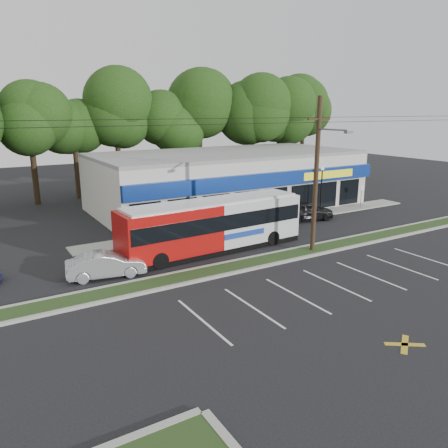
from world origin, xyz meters
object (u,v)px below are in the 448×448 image
object	(u,v)px
car_dark	(306,211)
pedestrian_a	(295,218)
utility_pole	(315,171)
pedestrian_b	(239,217)
metrobus	(213,224)
lamp_post	(322,185)
sign_post	(362,192)
car_silver	(106,265)

from	to	relation	value
car_dark	pedestrian_a	distance (m)	3.07
utility_pole	car_dark	size ratio (longest dim) A/B	10.41
utility_pole	car_dark	bearing A→B (deg)	51.14
utility_pole	pedestrian_b	xyz separation A→B (m)	(-0.79, 7.57, -4.49)
utility_pole	metrobus	xyz separation A→B (m)	(-5.42, 3.57, -3.58)
lamp_post	sign_post	bearing A→B (deg)	-2.58
pedestrian_b	pedestrian_a	bearing A→B (deg)	138.26
metrobus	car_silver	distance (m)	7.68
car_dark	pedestrian_b	xyz separation A→B (m)	(-6.24, 0.81, 0.10)
lamp_post	car_silver	xyz separation A→B (m)	(-21.12, -5.30, -1.95)
car_silver	pedestrian_a	world-z (taller)	pedestrian_a
pedestrian_a	pedestrian_b	size ratio (longest dim) A/B	0.97
metrobus	car_dark	bearing A→B (deg)	13.77
utility_pole	car_silver	distance (m)	14.02
utility_pole	car_dark	xyz separation A→B (m)	(5.45, 6.76, -4.60)
car_dark	sign_post	bearing A→B (deg)	-73.47
metrobus	pedestrian_a	xyz separation A→B (m)	(8.31, 1.50, -0.94)
pedestrian_b	utility_pole	bearing A→B (deg)	88.42
pedestrian_a	lamp_post	bearing A→B (deg)	-179.24
utility_pole	metrobus	distance (m)	7.42
lamp_post	pedestrian_a	bearing A→B (deg)	-152.07
metrobus	pedestrian_a	bearing A→B (deg)	7.67
car_dark	pedestrian_b	bearing A→B (deg)	92.54
car_silver	metrobus	bearing A→B (deg)	-72.53
car_silver	pedestrian_b	distance (m)	13.15
sign_post	car_dark	bearing A→B (deg)	-173.44
metrobus	pedestrian_b	xyz separation A→B (m)	(4.63, 4.00, -0.91)
car_dark	pedestrian_a	world-z (taller)	pedestrian_a
lamp_post	utility_pole	bearing A→B (deg)	-136.05
metrobus	pedestrian_b	size ratio (longest dim) A/B	7.04
utility_pole	pedestrian_a	bearing A→B (deg)	60.36
utility_pole	pedestrian_a	size ratio (longest dim) A/B	27.93
pedestrian_a	pedestrian_b	bearing A→B (deg)	-61.38
utility_pole	pedestrian_b	world-z (taller)	utility_pole
car_dark	pedestrian_b	size ratio (longest dim) A/B	2.61
lamp_post	car_silver	bearing A→B (deg)	-165.91
car_dark	car_silver	bearing A→B (deg)	112.78
lamp_post	car_dark	bearing A→B (deg)	-157.74
car_dark	metrobus	bearing A→B (deg)	116.30
utility_pole	sign_post	xyz separation A→B (m)	(13.17, 7.65, -3.86)
car_dark	car_silver	world-z (taller)	car_dark
lamp_post	metrobus	world-z (taller)	lamp_post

